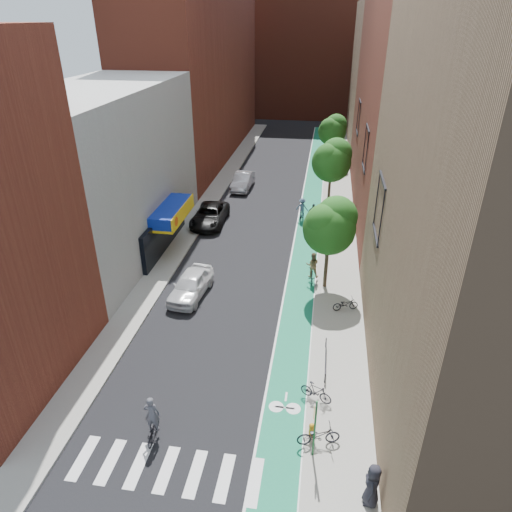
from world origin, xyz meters
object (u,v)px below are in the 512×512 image
at_px(parked_car_silver, 243,181).
at_px(cyclist_lane_near, 312,269).
at_px(cyclist_lane_mid, 313,217).
at_px(cyclist_lead, 152,423).
at_px(fire_hydrant, 312,430).
at_px(parked_car_white, 191,285).
at_px(cyclist_lane_far, 302,210).
at_px(pedestrian, 372,485).
at_px(parked_car_black, 210,215).

relative_size(parked_car_silver, cyclist_lane_near, 2.30).
bearing_deg(cyclist_lane_near, cyclist_lane_mid, -90.24).
height_order(cyclist_lead, fire_hydrant, cyclist_lead).
bearing_deg(parked_car_white, cyclist_lane_near, 26.61).
distance_m(parked_car_silver, cyclist_lane_far, 10.08).
bearing_deg(pedestrian, cyclist_lane_mid, -168.03).
bearing_deg(parked_car_black, cyclist_lead, -82.49).
relative_size(parked_car_black, pedestrian, 2.98).
height_order(parked_car_black, cyclist_lead, cyclist_lead).
height_order(parked_car_white, cyclist_lane_near, cyclist_lane_near).
bearing_deg(fire_hydrant, cyclist_lane_near, 92.58).
distance_m(cyclist_lane_near, cyclist_lane_mid, 9.57).
distance_m(parked_car_black, cyclist_lead, 22.97).
bearing_deg(parked_car_white, cyclist_lane_far, 70.24).
height_order(cyclist_lane_mid, pedestrian, pedestrian).
xyz_separation_m(parked_car_silver, fire_hydrant, (8.69, -31.33, -0.28)).
xyz_separation_m(parked_car_silver, cyclist_lane_mid, (7.75, -8.46, -0.08)).
xyz_separation_m(cyclist_lead, cyclist_lane_mid, (5.83, 23.76, -0.02)).
height_order(parked_car_white, parked_car_silver, parked_car_silver).
distance_m(pedestrian, fire_hydrant, 3.56).
bearing_deg(pedestrian, cyclist_lead, -96.34).
relative_size(parked_car_white, cyclist_lane_mid, 2.40).
distance_m(parked_car_silver, fire_hydrant, 32.51).
distance_m(parked_car_white, cyclist_lane_mid, 14.55).
height_order(parked_car_black, parked_car_silver, parked_car_silver).
bearing_deg(cyclist_lane_mid, cyclist_lead, 72.00).
bearing_deg(parked_car_white, fire_hydrant, -45.83).
bearing_deg(fire_hydrant, parked_car_white, 128.82).
distance_m(cyclist_lead, pedestrian, 9.25).
bearing_deg(fire_hydrant, pedestrian, -49.29).
bearing_deg(parked_car_silver, cyclist_lead, -85.28).
relative_size(parked_car_silver, cyclist_lead, 2.31).
height_order(parked_car_black, pedestrian, pedestrian).
bearing_deg(pedestrian, cyclist_lane_far, -166.11).
xyz_separation_m(parked_car_black, cyclist_lane_mid, (8.96, 1.00, -0.04)).
height_order(parked_car_white, cyclist_lane_far, cyclist_lane_far).
height_order(cyclist_lane_far, fire_hydrant, cyclist_lane_far).
bearing_deg(parked_car_silver, pedestrian, -70.77).
bearing_deg(parked_car_black, cyclist_lane_near, -42.91).
bearing_deg(cyclist_lane_mid, parked_car_white, 55.43).
xyz_separation_m(parked_car_black, pedestrian, (12.20, -24.54, 0.32)).
height_order(parked_car_white, cyclist_lead, cyclist_lead).
distance_m(parked_car_black, cyclist_lane_mid, 9.01).
bearing_deg(cyclist_lane_near, parked_car_silver, -68.11).
xyz_separation_m(parked_car_white, cyclist_lane_near, (7.70, 3.00, 0.16)).
bearing_deg(fire_hydrant, cyclist_lead, -172.50).
xyz_separation_m(pedestrian, fire_hydrant, (-2.30, 2.67, -0.56)).
bearing_deg(cyclist_lane_far, cyclist_lane_mid, 148.07).
bearing_deg(parked_car_white, cyclist_lead, -76.91).
height_order(parked_car_silver, fire_hydrant, parked_car_silver).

